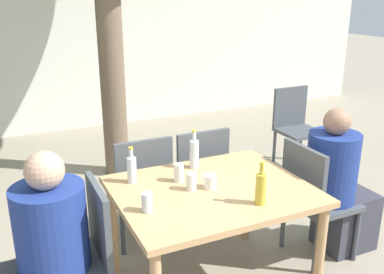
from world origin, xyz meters
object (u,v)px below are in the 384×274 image
Objects in this scene: patio_chair_1 at (313,195)px; water_bottle_0 at (132,169)px; patio_chair_0 at (82,251)px; person_seated_1 at (338,189)px; person_seated_0 at (39,261)px; drinking_glass_2 at (210,181)px; dining_table_front at (212,200)px; patio_chair_2 at (141,184)px; patio_chair_3 at (197,173)px; oil_cruet_2 at (261,188)px; drinking_glass_3 at (191,181)px; water_bottle_1 at (194,153)px; patio_chair_4 at (295,123)px; drinking_glass_0 at (179,173)px; drinking_glass_1 at (147,202)px.

water_bottle_0 is (-1.27, 0.30, 0.32)m from patio_chair_1.
patio_chair_0 is 0.79× the size of person_seated_1.
person_seated_0 is 1.10m from drinking_glass_2.
dining_table_front is 1.34× the size of patio_chair_2.
patio_chair_3 is (-0.60, 0.72, 0.00)m from patio_chair_1.
oil_cruet_2 is 0.45m from drinking_glass_3.
drinking_glass_2 is 0.12m from drinking_glass_3.
water_bottle_1 is at bearing 111.83° from patio_chair_0.
dining_table_front is 1.34× the size of patio_chair_1.
patio_chair_4 is 2.20m from water_bottle_1.
person_seated_0 is 0.98m from drinking_glass_0.
patio_chair_0 is at bearing 33.68° from patio_chair_3.
patio_chair_0 is 3.11m from patio_chair_4.
patio_chair_3 is at bearing 53.78° from drinking_glass_0.
patio_chair_2 is 7.53× the size of drinking_glass_0.
oil_cruet_2 reaches higher than patio_chair_3.
oil_cruet_2 is at bearing 85.18° from patio_chair_3.
person_seated_0 reaches higher than drinking_glass_3.
patio_chair_1 is 0.93m from water_bottle_1.
patio_chair_0 and patio_chair_2 have the same top height.
patio_chair_3 is at bearing -180.00° from patio_chair_2.
person_seated_0 is at bearing 40.96° from patio_chair_2.
drinking_glass_3 is at bearing 167.04° from drinking_glass_2.
drinking_glass_0 is at bearing -146.36° from patio_chair_4.
drinking_glass_3 is at bearing 99.38° from patio_chair_2.
drinking_glass_2 is (-0.25, -0.71, 0.27)m from patio_chair_3.
water_bottle_0 is (-0.19, -0.42, 0.32)m from patio_chair_2.
person_seated_1 is 4.72× the size of water_bottle_0.
drinking_glass_3 is at bearing 88.27° from person_seated_1.
dining_table_front is 10.10× the size of drinking_glass_0.
person_seated_1 is at bearing -117.42° from patio_chair_4.
patio_chair_0 is 3.41× the size of oil_cruet_2.
water_bottle_0 is at bearing 114.98° from person_seated_0.
patio_chair_2 is at bearing -159.08° from patio_chair_4.
patio_chair_4 is 8.01× the size of drinking_glass_1.
drinking_glass_1 reaches higher than drinking_glass_2.
water_bottle_0 is at bearing 138.88° from drinking_glass_3.
drinking_glass_1 is at bearing -137.36° from drinking_glass_0.
patio_chair_1 is (0.84, 0.00, -0.14)m from dining_table_front.
person_seated_0 is 4.08× the size of water_bottle_1.
patio_chair_3 is (1.08, 0.72, 0.00)m from patio_chair_0.
drinking_glass_2 reaches higher than dining_table_front.
patio_chair_1 is 7.53× the size of drinking_glass_0.
water_bottle_1 reaches higher than patio_chair_1.
patio_chair_3 is 1.13m from drinking_glass_1.
drinking_glass_3 is (-0.37, -0.68, 0.28)m from patio_chair_3.
patio_chair_1 and patio_chair_4 have the same top height.
patio_chair_2 is 0.79× the size of person_seated_1.
patio_chair_4 is 0.79× the size of person_seated_1.
person_seated_1 is 4.33× the size of oil_cruet_2.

